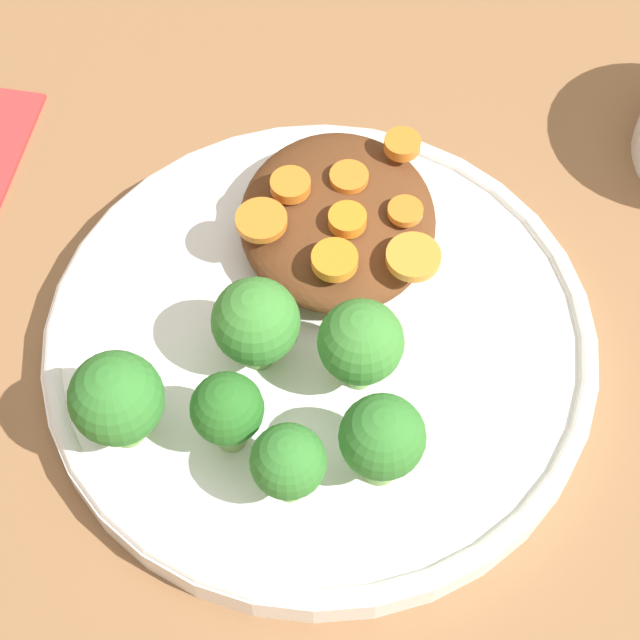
# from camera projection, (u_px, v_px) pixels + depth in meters

# --- Properties ---
(ground_plane) EXTENTS (4.00, 4.00, 0.00)m
(ground_plane) POSITION_uv_depth(u_px,v_px,m) (320.00, 354.00, 0.56)
(ground_plane) COLOR #8C603D
(plate) EXTENTS (0.28, 0.28, 0.02)m
(plate) POSITION_uv_depth(u_px,v_px,m) (320.00, 342.00, 0.55)
(plate) COLOR white
(plate) RESTS_ON ground_plane
(stew_mound) EXTENTS (0.10, 0.12, 0.03)m
(stew_mound) POSITION_uv_depth(u_px,v_px,m) (337.00, 219.00, 0.56)
(stew_mound) COLOR #5B3319
(stew_mound) RESTS_ON plate
(broccoli_floret_0) EXTENTS (0.04, 0.04, 0.06)m
(broccoli_floret_0) POSITION_uv_depth(u_px,v_px,m) (361.00, 343.00, 0.50)
(broccoli_floret_0) COLOR #7FA85B
(broccoli_floret_0) RESTS_ON plate
(broccoli_floret_1) EXTENTS (0.03, 0.03, 0.05)m
(broccoli_floret_1) POSITION_uv_depth(u_px,v_px,m) (288.00, 463.00, 0.47)
(broccoli_floret_1) COLOR #7FA85B
(broccoli_floret_1) RESTS_ON plate
(broccoli_floret_2) EXTENTS (0.04, 0.04, 0.06)m
(broccoli_floret_2) POSITION_uv_depth(u_px,v_px,m) (256.00, 323.00, 0.50)
(broccoli_floret_2) COLOR #759E51
(broccoli_floret_2) RESTS_ON plate
(broccoli_floret_3) EXTENTS (0.03, 0.03, 0.05)m
(broccoli_floret_3) POSITION_uv_depth(u_px,v_px,m) (227.00, 411.00, 0.48)
(broccoli_floret_3) COLOR #7FA85B
(broccoli_floret_3) RESTS_ON plate
(broccoli_floret_4) EXTENTS (0.04, 0.04, 0.06)m
(broccoli_floret_4) POSITION_uv_depth(u_px,v_px,m) (117.00, 400.00, 0.48)
(broccoli_floret_4) COLOR #759E51
(broccoli_floret_4) RESTS_ON plate
(broccoli_floret_5) EXTENTS (0.04, 0.04, 0.06)m
(broccoli_floret_5) POSITION_uv_depth(u_px,v_px,m) (382.00, 439.00, 0.47)
(broccoli_floret_5) COLOR #759E51
(broccoli_floret_5) RESTS_ON plate
(carrot_slice_0) EXTENTS (0.02, 0.02, 0.00)m
(carrot_slice_0) POSITION_uv_depth(u_px,v_px,m) (405.00, 211.00, 0.54)
(carrot_slice_0) COLOR orange
(carrot_slice_0) RESTS_ON stew_mound
(carrot_slice_1) EXTENTS (0.02, 0.02, 0.01)m
(carrot_slice_1) POSITION_uv_depth(u_px,v_px,m) (335.00, 260.00, 0.52)
(carrot_slice_1) COLOR orange
(carrot_slice_1) RESTS_ON stew_mound
(carrot_slice_2) EXTENTS (0.02, 0.02, 0.01)m
(carrot_slice_2) POSITION_uv_depth(u_px,v_px,m) (290.00, 185.00, 0.54)
(carrot_slice_2) COLOR orange
(carrot_slice_2) RESTS_ON stew_mound
(carrot_slice_3) EXTENTS (0.02, 0.02, 0.01)m
(carrot_slice_3) POSITION_uv_depth(u_px,v_px,m) (402.00, 144.00, 0.56)
(carrot_slice_3) COLOR orange
(carrot_slice_3) RESTS_ON stew_mound
(carrot_slice_4) EXTENTS (0.02, 0.02, 0.00)m
(carrot_slice_4) POSITION_uv_depth(u_px,v_px,m) (349.00, 177.00, 0.55)
(carrot_slice_4) COLOR orange
(carrot_slice_4) RESTS_ON stew_mound
(carrot_slice_5) EXTENTS (0.03, 0.03, 0.00)m
(carrot_slice_5) POSITION_uv_depth(u_px,v_px,m) (261.00, 220.00, 0.53)
(carrot_slice_5) COLOR orange
(carrot_slice_5) RESTS_ON stew_mound
(carrot_slice_6) EXTENTS (0.02, 0.02, 0.01)m
(carrot_slice_6) POSITION_uv_depth(u_px,v_px,m) (347.00, 220.00, 0.53)
(carrot_slice_6) COLOR orange
(carrot_slice_6) RESTS_ON stew_mound
(carrot_slice_7) EXTENTS (0.03, 0.03, 0.01)m
(carrot_slice_7) POSITION_uv_depth(u_px,v_px,m) (413.00, 257.00, 0.52)
(carrot_slice_7) COLOR orange
(carrot_slice_7) RESTS_ON stew_mound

